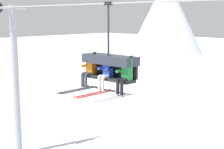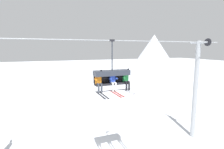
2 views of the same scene
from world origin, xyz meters
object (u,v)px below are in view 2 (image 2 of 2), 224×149
(skier_blue, at_px, (113,81))
(skier_orange, at_px, (99,81))
(chairlift_chair, at_px, (112,75))
(skier_green, at_px, (126,79))
(lift_tower_far, at_px, (196,88))

(skier_blue, bearing_deg, skier_orange, 179.55)
(chairlift_chair, distance_m, skier_orange, 0.94)
(skier_orange, height_order, skier_green, same)
(lift_tower_far, xyz_separation_m, skier_orange, (-8.46, -0.92, 1.27))
(skier_orange, distance_m, skier_blue, 0.87)
(skier_orange, bearing_deg, skier_green, 0.00)
(skier_green, bearing_deg, skier_blue, -179.55)
(skier_blue, distance_m, skier_green, 0.87)
(lift_tower_far, height_order, chairlift_chair, lift_tower_far)
(skier_orange, bearing_deg, chairlift_chair, 13.87)
(lift_tower_far, relative_size, skier_green, 4.74)
(chairlift_chair, bearing_deg, skier_orange, -166.13)
(chairlift_chair, xyz_separation_m, skier_orange, (-0.87, -0.21, -0.29))
(lift_tower_far, distance_m, skier_green, 6.90)
(chairlift_chair, relative_size, skier_green, 1.74)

